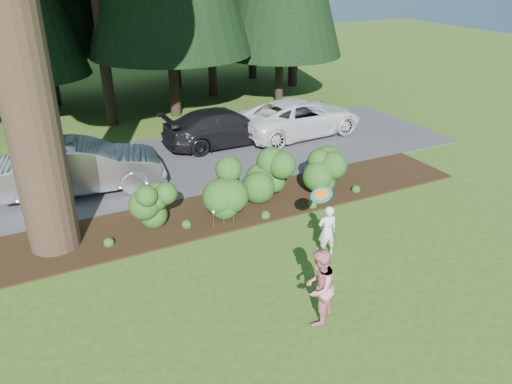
{
  "coord_description": "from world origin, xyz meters",
  "views": [
    {
      "loc": [
        -5.02,
        -8.84,
        6.81
      ],
      "look_at": [
        0.26,
        1.53,
        1.3
      ],
      "focal_mm": 35.0,
      "sensor_mm": 36.0,
      "label": 1
    }
  ],
  "objects_px": {
    "car_white_suv": "(300,117)",
    "car_dark_suv": "(224,127)",
    "child": "(327,231)",
    "adult": "(319,287)",
    "frisbee": "(321,195)",
    "car_silver_wagon": "(82,167)"
  },
  "relations": [
    {
      "from": "car_white_suv",
      "to": "car_dark_suv",
      "type": "xyz_separation_m",
      "value": [
        -3.25,
        0.37,
        -0.04
      ]
    },
    {
      "from": "car_dark_suv",
      "to": "child",
      "type": "bearing_deg",
      "value": 172.48
    },
    {
      "from": "car_dark_suv",
      "to": "adult",
      "type": "relative_size",
      "value": 2.94
    },
    {
      "from": "car_dark_suv",
      "to": "frisbee",
      "type": "bearing_deg",
      "value": 171.54
    },
    {
      "from": "child",
      "to": "adult",
      "type": "bearing_deg",
      "value": 63.81
    },
    {
      "from": "car_dark_suv",
      "to": "adult",
      "type": "xyz_separation_m",
      "value": [
        -2.6,
        -10.64,
        0.09
      ]
    },
    {
      "from": "car_white_suv",
      "to": "adult",
      "type": "height_order",
      "value": "adult"
    },
    {
      "from": "car_silver_wagon",
      "to": "frisbee",
      "type": "xyz_separation_m",
      "value": [
        4.63,
        -6.41,
        0.75
      ]
    },
    {
      "from": "car_white_suv",
      "to": "adult",
      "type": "bearing_deg",
      "value": 146.41
    },
    {
      "from": "car_white_suv",
      "to": "car_dark_suv",
      "type": "distance_m",
      "value": 3.27
    },
    {
      "from": "car_silver_wagon",
      "to": "frisbee",
      "type": "height_order",
      "value": "frisbee"
    },
    {
      "from": "car_silver_wagon",
      "to": "frisbee",
      "type": "distance_m",
      "value": 7.95
    },
    {
      "from": "car_white_suv",
      "to": "adult",
      "type": "relative_size",
      "value": 3.25
    },
    {
      "from": "car_silver_wagon",
      "to": "car_dark_suv",
      "type": "xyz_separation_m",
      "value": [
        5.74,
        2.01,
        -0.11
      ]
    },
    {
      "from": "child",
      "to": "car_silver_wagon",
      "type": "bearing_deg",
      "value": -42.12
    },
    {
      "from": "car_white_suv",
      "to": "car_dark_suv",
      "type": "relative_size",
      "value": 1.1
    },
    {
      "from": "car_dark_suv",
      "to": "adult",
      "type": "distance_m",
      "value": 10.96
    },
    {
      "from": "car_dark_suv",
      "to": "frisbee",
      "type": "xyz_separation_m",
      "value": [
        -1.1,
        -8.42,
        0.87
      ]
    },
    {
      "from": "car_silver_wagon",
      "to": "car_dark_suv",
      "type": "distance_m",
      "value": 6.08
    },
    {
      "from": "car_silver_wagon",
      "to": "adult",
      "type": "height_order",
      "value": "car_silver_wagon"
    },
    {
      "from": "car_silver_wagon",
      "to": "car_dark_suv",
      "type": "height_order",
      "value": "car_silver_wagon"
    },
    {
      "from": "car_white_suv",
      "to": "frisbee",
      "type": "distance_m",
      "value": 9.19
    }
  ]
}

